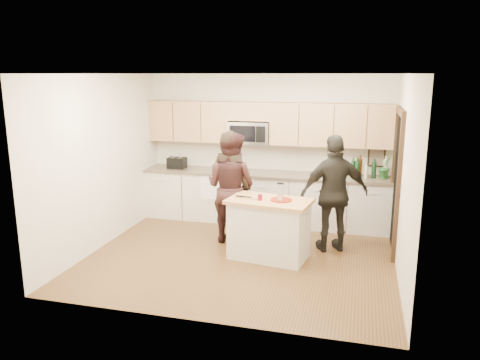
% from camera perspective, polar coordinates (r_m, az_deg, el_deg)
% --- Properties ---
extents(floor, '(4.50, 4.50, 0.00)m').
position_cam_1_polar(floor, '(7.21, 0.16, -9.16)').
color(floor, brown).
rests_on(floor, ground).
extents(room_shell, '(4.52, 4.02, 2.71)m').
position_cam_1_polar(room_shell, '(6.75, 0.17, 4.59)').
color(room_shell, beige).
rests_on(room_shell, ground).
extents(back_cabinetry, '(4.50, 0.66, 0.94)m').
position_cam_1_polar(back_cabinetry, '(8.62, 2.97, -2.15)').
color(back_cabinetry, beige).
rests_on(back_cabinetry, ground).
extents(upper_cabinetry, '(4.50, 0.33, 0.75)m').
position_cam_1_polar(upper_cabinetry, '(8.51, 3.49, 7.04)').
color(upper_cabinetry, tan).
rests_on(upper_cabinetry, ground).
extents(microwave, '(0.76, 0.41, 0.40)m').
position_cam_1_polar(microwave, '(8.57, 1.16, 5.80)').
color(microwave, silver).
rests_on(microwave, ground).
extents(doorway, '(0.06, 1.25, 2.20)m').
position_cam_1_polar(doorway, '(7.55, 18.57, 0.38)').
color(doorway, black).
rests_on(doorway, ground).
extents(framed_picture, '(0.30, 0.03, 0.38)m').
position_cam_1_polar(framed_picture, '(8.58, 16.31, 2.80)').
color(framed_picture, black).
rests_on(framed_picture, ground).
extents(dish_towel, '(0.34, 0.60, 0.48)m').
position_cam_1_polar(dish_towel, '(8.60, -3.47, 0.07)').
color(dish_towel, white).
rests_on(dish_towel, ground).
extents(island, '(1.29, 0.88, 0.90)m').
position_cam_1_polar(island, '(6.99, 3.56, -5.92)').
color(island, beige).
rests_on(island, ground).
extents(red_plate, '(0.31, 0.31, 0.02)m').
position_cam_1_polar(red_plate, '(6.83, 5.05, -2.42)').
color(red_plate, maroon).
rests_on(red_plate, island).
extents(box_grater, '(0.09, 0.06, 0.26)m').
position_cam_1_polar(box_grater, '(6.74, 4.94, -1.39)').
color(box_grater, silver).
rests_on(box_grater, red_plate).
extents(drink_glass, '(0.07, 0.07, 0.09)m').
position_cam_1_polar(drink_glass, '(6.80, 2.45, -2.13)').
color(drink_glass, maroon).
rests_on(drink_glass, island).
extents(cutting_board, '(0.31, 0.22, 0.02)m').
position_cam_1_polar(cutting_board, '(6.93, 1.17, -2.15)').
color(cutting_board, tan).
rests_on(cutting_board, island).
extents(tongs, '(0.25, 0.07, 0.02)m').
position_cam_1_polar(tongs, '(6.90, 0.43, -2.05)').
color(tongs, black).
rests_on(tongs, cutting_board).
extents(knife, '(0.18, 0.05, 0.01)m').
position_cam_1_polar(knife, '(6.86, 1.19, -2.19)').
color(knife, silver).
rests_on(knife, cutting_board).
extents(toaster, '(0.33, 0.24, 0.21)m').
position_cam_1_polar(toaster, '(8.96, -7.70, 2.08)').
color(toaster, black).
rests_on(toaster, back_cabinetry).
extents(bottle_cluster, '(0.61, 0.23, 0.39)m').
position_cam_1_polar(bottle_cluster, '(8.32, 15.18, 1.45)').
color(bottle_cluster, '#103217').
rests_on(bottle_cluster, back_cabinetry).
extents(orchid, '(0.29, 0.30, 0.42)m').
position_cam_1_polar(orchid, '(8.35, 17.28, 1.56)').
color(orchid, '#28652D').
rests_on(orchid, back_cabinetry).
extents(woman_left, '(0.76, 0.60, 1.83)m').
position_cam_1_polar(woman_left, '(7.54, -1.17, -0.84)').
color(woman_left, black).
rests_on(woman_left, ground).
extents(woman_center, '(1.04, 0.92, 1.81)m').
position_cam_1_polar(woman_center, '(7.55, -1.13, -0.92)').
color(woman_center, black).
rests_on(woman_center, ground).
extents(woman_right, '(1.15, 0.82, 1.82)m').
position_cam_1_polar(woman_right, '(7.29, 11.44, -1.66)').
color(woman_right, black).
rests_on(woman_right, ground).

